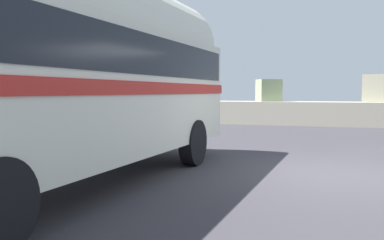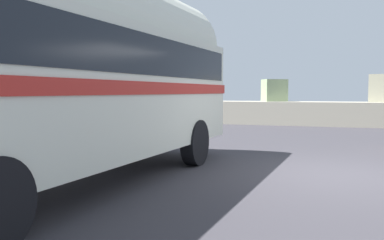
% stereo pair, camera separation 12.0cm
% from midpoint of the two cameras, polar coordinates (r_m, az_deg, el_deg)
% --- Properties ---
extents(ground, '(32.00, 26.00, 0.02)m').
position_cam_midpoint_polar(ground, '(8.23, 19.56, -7.21)').
color(ground, '#343237').
extents(breakwater, '(31.36, 2.02, 2.49)m').
position_cam_midpoint_polar(breakwater, '(19.94, 20.00, 1.18)').
color(breakwater, gray).
rests_on(breakwater, ground).
extents(vintage_coach, '(2.96, 8.72, 3.70)m').
position_cam_midpoint_polar(vintage_coach, '(6.87, -16.01, 7.81)').
color(vintage_coach, black).
rests_on(vintage_coach, ground).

